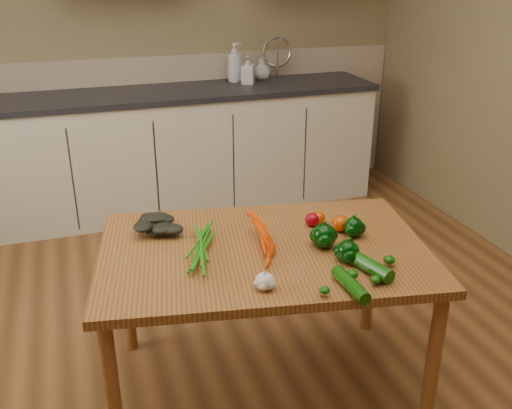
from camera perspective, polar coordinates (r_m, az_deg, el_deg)
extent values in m
cube|color=brown|center=(2.65, -0.46, -18.82)|extent=(4.00, 5.00, 0.02)
cube|color=#8D7A54|center=(4.44, -11.03, 16.94)|extent=(4.00, 0.02, 2.60)
cube|color=#BCA58D|center=(4.56, -10.26, 7.53)|extent=(3.98, 0.03, 1.10)
cube|color=beige|center=(4.35, -6.93, 5.30)|extent=(2.80, 0.60, 0.86)
cube|color=#27272B|center=(4.23, -7.23, 11.09)|extent=(2.84, 0.64, 0.04)
cube|color=#99999E|center=(4.46, 2.91, 11.34)|extent=(0.55, 0.42, 0.10)
cylinder|color=silver|center=(4.59, 2.12, 14.00)|extent=(0.02, 0.02, 0.24)
cube|color=#995D2C|center=(2.31, 0.79, -4.76)|extent=(1.44, 1.06, 0.04)
cylinder|color=#985C2C|center=(2.20, -14.11, -18.31)|extent=(0.06, 0.06, 0.67)
cylinder|color=#985C2C|center=(2.37, 17.22, -15.25)|extent=(0.06, 0.06, 0.67)
cylinder|color=#985C2C|center=(2.79, -12.85, -8.32)|extent=(0.06, 0.06, 0.67)
cylinder|color=#985C2C|center=(2.93, 11.37, -6.58)|extent=(0.06, 0.06, 0.67)
imported|color=silver|center=(4.44, -2.19, 14.02)|extent=(0.16, 0.16, 0.29)
imported|color=silver|center=(4.38, -0.82, 13.32)|extent=(0.13, 0.13, 0.21)
imported|color=silver|center=(4.53, 0.57, 13.41)|extent=(0.18, 0.18, 0.16)
ellipsoid|color=white|center=(2.01, 0.87, -7.70)|extent=(0.07, 0.07, 0.06)
sphere|color=black|center=(2.30, 6.82, -3.13)|extent=(0.10, 0.10, 0.10)
sphere|color=black|center=(2.41, 9.73, -2.25)|extent=(0.08, 0.08, 0.08)
sphere|color=black|center=(2.20, 9.15, -4.67)|extent=(0.09, 0.09, 0.09)
ellipsoid|color=#8F020F|center=(2.48, 5.64, -1.51)|extent=(0.06, 0.06, 0.06)
ellipsoid|color=#BC3904|center=(2.50, 6.23, -1.36)|extent=(0.06, 0.06, 0.06)
ellipsoid|color=#BC3904|center=(2.45, 8.44, -1.88)|extent=(0.08, 0.08, 0.07)
cylinder|color=#0D4107|center=(2.15, 11.44, -6.12)|extent=(0.10, 0.20, 0.06)
cylinder|color=#0D4107|center=(2.03, 9.43, -7.91)|extent=(0.06, 0.20, 0.05)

